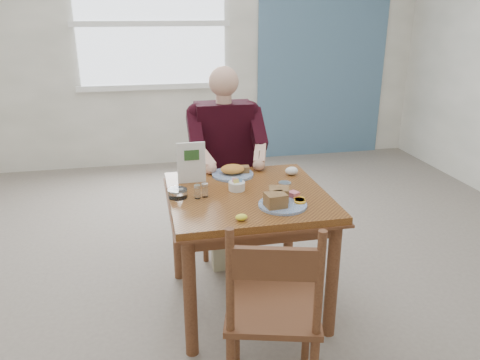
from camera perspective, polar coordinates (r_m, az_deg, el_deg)
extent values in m
plane|color=#6F635A|center=(3.07, 0.83, -14.68)|extent=(6.00, 6.00, 0.00)
plane|color=white|center=(5.49, -6.28, 16.38)|extent=(5.50, 0.00, 5.50)
cube|color=slate|center=(5.86, 10.18, 16.42)|extent=(1.60, 0.02, 2.80)
ellipsoid|color=#FFF735|center=(2.35, 0.17, -4.57)|extent=(0.07, 0.06, 0.03)
ellipsoid|color=white|center=(3.01, 6.31, 1.12)|extent=(0.10, 0.09, 0.05)
cylinder|color=silver|center=(2.85, 5.47, -0.39)|extent=(0.08, 0.08, 0.01)
cube|color=white|center=(5.43, -10.75, 18.23)|extent=(1.60, 0.02, 1.30)
cube|color=white|center=(5.48, -10.28, 11.11)|extent=(1.72, 0.04, 0.06)
cube|color=white|center=(5.42, -10.75, 18.23)|extent=(1.72, 0.04, 0.06)
cube|color=brown|center=(2.72, 0.91, -1.93)|extent=(0.90, 0.90, 0.04)
cube|color=brown|center=(2.73, 0.91, -2.47)|extent=(0.92, 0.92, 0.01)
cylinder|color=brown|center=(2.50, -6.11, -13.97)|extent=(0.07, 0.07, 0.71)
cylinder|color=brown|center=(2.67, 11.16, -11.85)|extent=(0.07, 0.07, 0.71)
cylinder|color=brown|center=(3.17, -7.63, -6.15)|extent=(0.07, 0.07, 0.71)
cylinder|color=brown|center=(3.31, 6.00, -4.93)|extent=(0.07, 0.07, 0.71)
cube|color=brown|center=(2.40, 2.98, -6.91)|extent=(0.80, 0.03, 0.08)
cube|color=brown|center=(3.10, -0.69, -0.48)|extent=(0.80, 0.03, 0.08)
cube|color=brown|center=(2.69, -7.24, -3.95)|extent=(0.03, 0.80, 0.08)
cube|color=brown|center=(2.85, 8.59, -2.61)|extent=(0.03, 0.80, 0.08)
cylinder|color=brown|center=(3.41, -4.25, -6.51)|extent=(0.04, 0.04, 0.45)
cylinder|color=brown|center=(3.47, 1.69, -5.97)|extent=(0.04, 0.04, 0.45)
cylinder|color=brown|center=(3.73, -5.01, -4.07)|extent=(0.04, 0.04, 0.45)
cylinder|color=brown|center=(3.78, 0.41, -3.63)|extent=(0.04, 0.04, 0.45)
cube|color=brown|center=(3.50, -1.83, -1.44)|extent=(0.42, 0.42, 0.03)
cylinder|color=brown|center=(3.56, -5.24, 2.91)|extent=(0.04, 0.04, 0.50)
cylinder|color=brown|center=(3.62, 0.43, 3.27)|extent=(0.04, 0.04, 0.50)
cube|color=brown|center=(3.56, -2.41, 4.64)|extent=(0.38, 0.03, 0.14)
cylinder|color=brown|center=(2.51, -0.49, -17.26)|extent=(0.05, 0.05, 0.45)
cylinder|color=brown|center=(2.52, 8.11, -17.38)|extent=(0.05, 0.05, 0.45)
cube|color=brown|center=(2.22, 3.99, -15.28)|extent=(0.52, 0.52, 0.03)
cylinder|color=brown|center=(1.94, -1.23, -12.57)|extent=(0.04, 0.04, 0.50)
cylinder|color=brown|center=(1.95, 9.63, -12.72)|extent=(0.04, 0.04, 0.50)
cube|color=brown|center=(1.89, 4.29, -10.15)|extent=(0.37, 0.13, 0.14)
cube|color=tan|center=(3.34, -3.17, -1.11)|extent=(0.13, 0.38, 0.12)
cube|color=tan|center=(3.38, 0.19, -0.86)|extent=(0.13, 0.38, 0.12)
cube|color=tan|center=(3.31, -2.58, -7.07)|extent=(0.10, 0.10, 0.48)
cube|color=tan|center=(3.34, 0.83, -6.76)|extent=(0.10, 0.10, 0.48)
cube|color=black|center=(3.41, -1.99, 4.62)|extent=(0.40, 0.22, 0.58)
sphere|color=black|center=(3.33, -5.29, 8.08)|extent=(0.15, 0.15, 0.15)
sphere|color=black|center=(3.39, 1.16, 8.39)|extent=(0.15, 0.15, 0.15)
cylinder|color=tan|center=(3.32, -1.99, 9.70)|extent=(0.11, 0.11, 0.08)
sphere|color=tan|center=(3.30, -2.02, 11.92)|extent=(0.21, 0.21, 0.21)
cube|color=black|center=(3.23, -5.52, 5.91)|extent=(0.09, 0.29, 0.27)
cube|color=black|center=(3.31, 2.11, 6.31)|extent=(0.09, 0.29, 0.27)
sphere|color=black|center=(3.15, -5.21, 3.64)|extent=(0.09, 0.09, 0.09)
sphere|color=black|center=(3.23, 2.58, 4.11)|extent=(0.09, 0.09, 0.09)
cube|color=tan|center=(3.08, -4.43, 2.59)|extent=(0.14, 0.23, 0.14)
cube|color=tan|center=(3.15, 2.45, 3.03)|extent=(0.14, 0.23, 0.14)
sphere|color=tan|center=(3.01, -3.62, 1.49)|extent=(0.08, 0.08, 0.08)
sphere|color=tan|center=(3.07, 2.31, 1.88)|extent=(0.08, 0.08, 0.08)
cylinder|color=silver|center=(3.05, 2.32, 2.77)|extent=(0.01, 0.05, 0.12)
cylinder|color=white|center=(2.53, 5.22, -3.04)|extent=(0.27, 0.27, 0.01)
cube|color=#A9854B|center=(2.48, 4.35, -2.46)|extent=(0.12, 0.11, 0.07)
cube|color=#A9854B|center=(2.56, 4.73, -1.73)|extent=(0.13, 0.12, 0.07)
cylinder|color=orange|center=(2.56, 7.33, -2.63)|extent=(0.07, 0.07, 0.01)
cylinder|color=orange|center=(2.58, 7.28, -2.44)|extent=(0.07, 0.07, 0.01)
cylinder|color=orange|center=(2.60, 7.24, -2.25)|extent=(0.08, 0.08, 0.01)
cube|color=#DC6875|center=(2.63, 6.54, -1.73)|extent=(0.07, 0.07, 0.03)
cylinder|color=white|center=(2.98, -0.91, 0.68)|extent=(0.29, 0.29, 0.01)
ellipsoid|color=#F19B38|center=(2.97, -0.91, 1.34)|extent=(0.17, 0.14, 0.06)
cube|color=#A9854B|center=(3.00, 0.18, 1.33)|extent=(0.10, 0.07, 0.04)
cylinder|color=white|center=(2.74, -0.40, -0.74)|extent=(0.13, 0.13, 0.05)
cube|color=pink|center=(2.73, -0.60, -0.03)|extent=(0.04, 0.02, 0.02)
cube|color=#6699D8|center=(2.73, -0.05, 0.00)|extent=(0.03, 0.03, 0.02)
cube|color=#EAD159|center=(2.71, -0.47, -0.15)|extent=(0.04, 0.02, 0.02)
cube|color=white|center=(2.74, -0.64, 0.08)|extent=(0.04, 0.03, 0.02)
cylinder|color=white|center=(2.63, -5.21, -1.57)|extent=(0.04, 0.04, 0.07)
cylinder|color=silver|center=(2.61, -5.24, -0.76)|extent=(0.05, 0.05, 0.01)
cylinder|color=white|center=(2.64, -4.30, -1.38)|extent=(0.04, 0.04, 0.07)
cylinder|color=silver|center=(2.63, -4.32, -0.58)|extent=(0.05, 0.05, 0.01)
cylinder|color=white|center=(2.65, -7.59, -1.62)|extent=(0.14, 0.14, 0.05)
cylinder|color=white|center=(2.65, -7.88, -1.28)|extent=(0.04, 0.04, 0.02)
cylinder|color=white|center=(2.65, -7.20, -1.24)|extent=(0.04, 0.04, 0.02)
cylinder|color=white|center=(2.63, -7.71, -1.43)|extent=(0.04, 0.04, 0.02)
cube|color=white|center=(2.84, -5.95, 2.11)|extent=(0.17, 0.02, 0.25)
cube|color=#2D5926|center=(2.82, -5.91, 3.02)|extent=(0.09, 0.00, 0.06)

